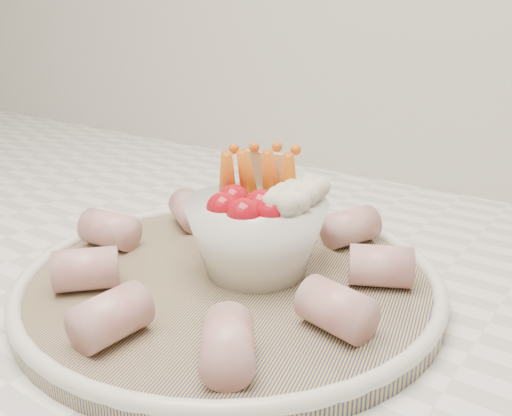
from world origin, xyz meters
The scene contains 3 objects.
serving_platter centered at (0.04, 1.37, 0.93)m, with size 0.42×0.42×0.02m.
veggie_bowl centered at (0.05, 1.39, 0.97)m, with size 0.12×0.12×0.10m.
cured_meat_rolls centered at (0.04, 1.37, 0.95)m, with size 0.29×0.30×0.03m.
Camera 1 is at (0.31, 1.04, 1.15)m, focal length 40.00 mm.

